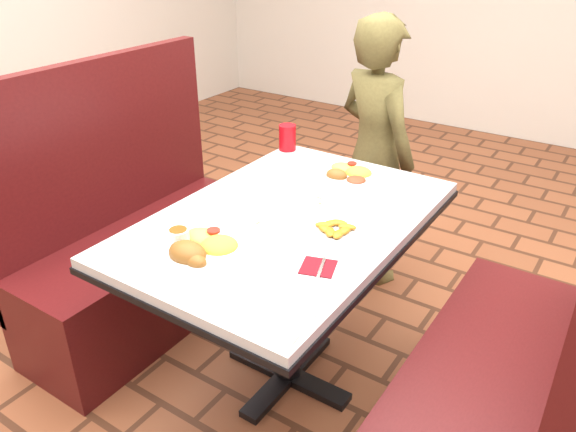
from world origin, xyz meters
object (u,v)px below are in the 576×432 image
object	(u,v)px
near_dinner_plate	(201,244)
red_tumbler	(287,137)
dining_table	(288,240)
diner_person	(375,154)
booth_bench_left	(142,253)
plantain_plate	(335,231)
far_dinner_plate	(349,172)
booth_bench_right	(499,400)

from	to	relation	value
near_dinner_plate	red_tumbler	size ratio (longest dim) A/B	2.53
dining_table	diner_person	world-z (taller)	diner_person
diner_person	red_tumbler	size ratio (longest dim) A/B	11.50
booth_bench_left	plantain_plate	size ratio (longest dim) A/B	6.28
near_dinner_plate	far_dinner_plate	world-z (taller)	near_dinner_plate
booth_bench_left	plantain_plate	distance (m)	1.09
red_tumbler	near_dinner_plate	bearing A→B (deg)	-72.88
diner_person	far_dinner_plate	xyz separation A→B (m)	(0.12, -0.50, 0.11)
booth_bench_right	red_tumbler	distance (m)	1.36
near_dinner_plate	far_dinner_plate	bearing A→B (deg)	82.31
diner_person	far_dinner_plate	world-z (taller)	diner_person
dining_table	booth_bench_right	world-z (taller)	booth_bench_right
dining_table	red_tumbler	distance (m)	0.66
diner_person	far_dinner_plate	size ratio (longest dim) A/B	5.06
booth_bench_right	near_dinner_plate	distance (m)	1.05
booth_bench_left	far_dinner_plate	distance (m)	1.02
booth_bench_right	plantain_plate	bearing A→B (deg)	-178.17
booth_bench_right	booth_bench_left	bearing A→B (deg)	180.00
red_tumbler	booth_bench_left	bearing A→B (deg)	-129.29
far_dinner_plate	red_tumbler	size ratio (longest dim) A/B	2.27
near_dinner_plate	far_dinner_plate	size ratio (longest dim) A/B	1.11
booth_bench_left	diner_person	size ratio (longest dim) A/B	0.91
plantain_plate	dining_table	bearing A→B (deg)	174.46
plantain_plate	far_dinner_plate	bearing A→B (deg)	112.51
booth_bench_right	far_dinner_plate	xyz separation A→B (m)	(-0.78, 0.41, 0.44)
booth_bench_left	far_dinner_plate	xyz separation A→B (m)	(0.82, 0.41, 0.44)
diner_person	near_dinner_plate	xyz separation A→B (m)	(0.02, -1.27, 0.12)
far_dinner_plate	plantain_plate	xyz separation A→B (m)	(0.18, -0.43, -0.01)
dining_table	plantain_plate	xyz separation A→B (m)	(0.20, -0.02, 0.11)
diner_person	red_tumbler	bearing A→B (deg)	79.20
dining_table	booth_bench_right	distance (m)	0.86
booth_bench_left	red_tumbler	distance (m)	0.84
plantain_plate	booth_bench_right	bearing A→B (deg)	1.83
dining_table	near_dinner_plate	world-z (taller)	near_dinner_plate
booth_bench_right	diner_person	size ratio (longest dim) A/B	0.91
booth_bench_right	diner_person	distance (m)	1.33
near_dinner_plate	booth_bench_right	bearing A→B (deg)	21.87
red_tumbler	far_dinner_plate	bearing A→B (deg)	-17.81
dining_table	booth_bench_left	bearing A→B (deg)	180.00
diner_person	near_dinner_plate	bearing A→B (deg)	113.96
booth_bench_left	plantain_plate	xyz separation A→B (m)	(1.00, -0.02, 0.43)
dining_table	red_tumbler	size ratio (longest dim) A/B	10.57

